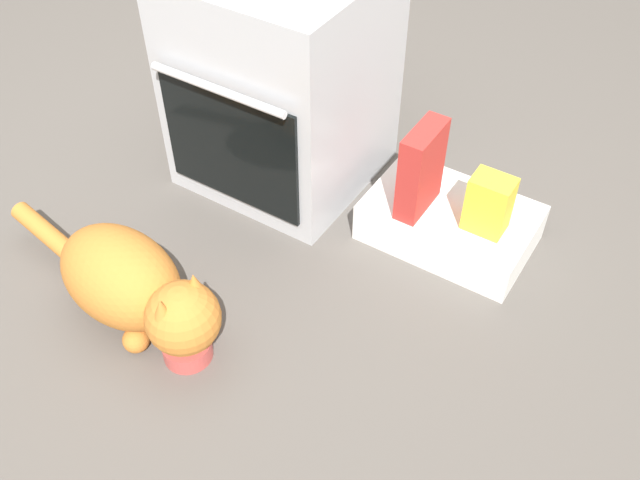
# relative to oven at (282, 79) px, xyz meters

# --- Properties ---
(ground) EXTENTS (8.00, 8.00, 0.00)m
(ground) POSITION_rel_oven_xyz_m (-0.01, -0.46, -0.36)
(ground) COLOR #56514C
(oven) EXTENTS (0.57, 0.60, 0.72)m
(oven) POSITION_rel_oven_xyz_m (0.00, 0.00, 0.00)
(oven) COLOR #B7BABF
(oven) RESTS_ON ground
(pantry_cabinet) EXTENTS (0.50, 0.32, 0.13)m
(pantry_cabinet) POSITION_rel_oven_xyz_m (0.63, -0.01, -0.29)
(pantry_cabinet) COLOR white
(pantry_cabinet) RESTS_ON ground
(food_bowl) EXTENTS (0.13, 0.13, 0.08)m
(food_bowl) POSITION_rel_oven_xyz_m (0.23, -0.80, -0.33)
(food_bowl) COLOR #C64C47
(food_bowl) RESTS_ON ground
(cat) EXTENTS (0.85, 0.31, 0.28)m
(cat) POSITION_rel_oven_xyz_m (0.04, -0.78, -0.21)
(cat) COLOR #C6752D
(cat) RESTS_ON ground
(cereal_box) EXTENTS (0.07, 0.18, 0.28)m
(cereal_box) POSITION_rel_oven_xyz_m (0.53, -0.07, -0.09)
(cereal_box) COLOR #B72D28
(cereal_box) RESTS_ON pantry_cabinet
(snack_bag) EXTENTS (0.12, 0.09, 0.18)m
(snack_bag) POSITION_rel_oven_xyz_m (0.74, -0.04, -0.14)
(snack_bag) COLOR yellow
(snack_bag) RESTS_ON pantry_cabinet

